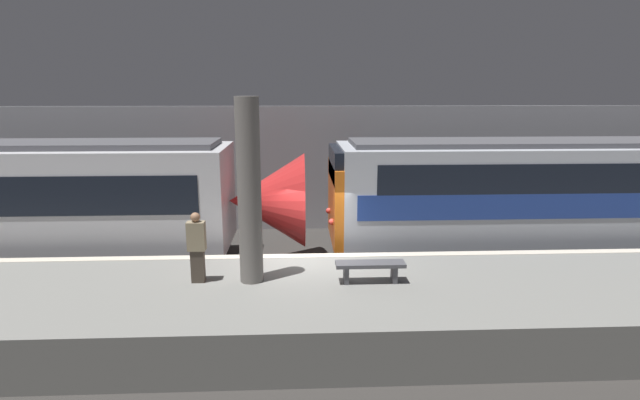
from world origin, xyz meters
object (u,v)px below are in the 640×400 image
object	(u,v)px
train_boxy	(618,199)
person_waiting	(197,246)
support_pillar_near	(249,192)
platform_bench	(370,267)

from	to	relation	value
train_boxy	person_waiting	bearing A→B (deg)	-161.67
support_pillar_near	train_boxy	size ratio (longest dim) A/B	0.23
person_waiting	platform_bench	distance (m)	3.76
support_pillar_near	train_boxy	bearing A→B (deg)	20.08
support_pillar_near	train_boxy	xyz separation A→B (m)	(10.71, 3.91, -1.13)
person_waiting	platform_bench	world-z (taller)	person_waiting
train_boxy	platform_bench	distance (m)	9.13
train_boxy	platform_bench	size ratio (longest dim) A/B	11.66
support_pillar_near	platform_bench	xyz separation A→B (m)	(2.57, -0.21, -1.64)
support_pillar_near	person_waiting	bearing A→B (deg)	-179.23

